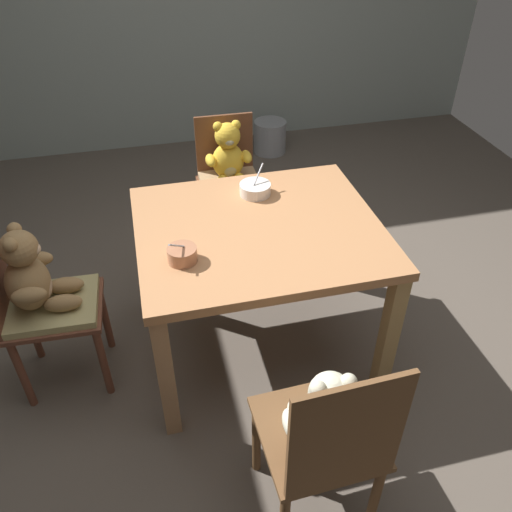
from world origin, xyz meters
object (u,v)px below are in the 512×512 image
(metal_pail, at_px, (270,137))
(dining_table, at_px, (259,245))
(teddy_chair_far_center, at_px, (229,169))
(teddy_chair_near_front, at_px, (326,428))
(porridge_bowl_white_far_center, at_px, (255,189))
(porridge_bowl_terracotta_near_left, at_px, (182,254))
(teddy_chair_near_left, at_px, (36,289))

(metal_pail, bearing_deg, dining_table, -106.43)
(dining_table, bearing_deg, metal_pail, 73.57)
(teddy_chair_far_center, bearing_deg, metal_pail, 155.31)
(teddy_chair_near_front, distance_m, teddy_chair_far_center, 1.84)
(dining_table, xyz_separation_m, teddy_chair_near_front, (0.00, -0.93, -0.09))
(teddy_chair_far_center, bearing_deg, porridge_bowl_white_far_center, 1.60)
(teddy_chair_far_center, distance_m, porridge_bowl_terracotta_near_left, 1.18)
(metal_pail, bearing_deg, porridge_bowl_terracotta_near_left, -113.20)
(teddy_chair_near_left, bearing_deg, metal_pail, 54.94)
(porridge_bowl_white_far_center, distance_m, metal_pail, 2.06)
(dining_table, distance_m, teddy_chair_near_left, 0.99)
(dining_table, bearing_deg, porridge_bowl_white_far_center, 79.56)
(porridge_bowl_terracotta_near_left, xyz_separation_m, metal_pail, (0.99, 2.32, -0.63))
(teddy_chair_far_center, xyz_separation_m, metal_pail, (0.59, 1.24, -0.40))
(dining_table, relative_size, porridge_bowl_terracotta_near_left, 8.83)
(dining_table, distance_m, teddy_chair_near_front, 0.93)
(teddy_chair_far_center, height_order, metal_pail, teddy_chair_far_center)
(dining_table, height_order, teddy_chair_far_center, teddy_chair_far_center)
(teddy_chair_far_center, height_order, porridge_bowl_terracotta_near_left, porridge_bowl_terracotta_near_left)
(teddy_chair_near_left, xyz_separation_m, teddy_chair_near_front, (0.99, -0.94, -0.02))
(teddy_chair_near_front, xyz_separation_m, porridge_bowl_terracotta_near_left, (-0.36, 0.76, 0.23))
(metal_pail, bearing_deg, teddy_chair_near_front, -101.64)
(dining_table, relative_size, teddy_chair_far_center, 1.30)
(teddy_chair_far_center, bearing_deg, teddy_chair_near_left, -47.84)
(teddy_chair_near_front, xyz_separation_m, metal_pail, (0.63, 3.08, -0.40))
(porridge_bowl_terracotta_near_left, relative_size, porridge_bowl_white_far_center, 0.81)
(teddy_chair_near_left, relative_size, metal_pail, 3.38)
(teddy_chair_near_left, xyz_separation_m, teddy_chair_far_center, (1.03, 0.90, -0.02))
(metal_pail, bearing_deg, porridge_bowl_white_far_center, -107.28)
(dining_table, relative_size, teddy_chair_near_left, 1.18)
(teddy_chair_near_front, height_order, porridge_bowl_terracotta_near_left, teddy_chair_near_front)
(dining_table, distance_m, metal_pail, 2.30)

